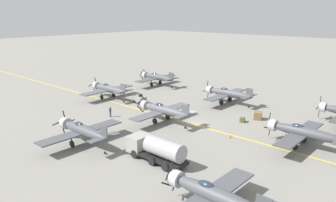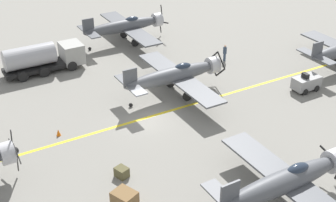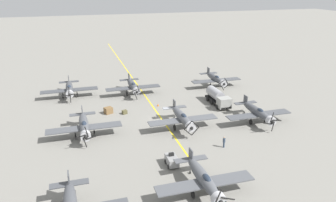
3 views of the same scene
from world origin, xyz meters
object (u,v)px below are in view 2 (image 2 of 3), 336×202
(fuel_tanker, at_px, (44,58))
(supply_crate_by_tanker, at_px, (122,172))
(supply_crate_mid_lane, at_px, (125,200))
(ground_crew_walking, at_px, (225,52))
(airplane_mid_center, at_px, (176,75))
(airplane_mid_right, at_px, (288,181))
(traffic_cone, at_px, (58,132))
(tow_tractor, at_px, (306,83))
(airplane_mid_left, at_px, (126,26))

(fuel_tanker, relative_size, supply_crate_by_tanker, 9.11)
(supply_crate_mid_lane, bearing_deg, ground_crew_walking, 128.94)
(airplane_mid_center, distance_m, fuel_tanker, 14.01)
(airplane_mid_right, relative_size, supply_crate_by_tanker, 13.67)
(supply_crate_mid_lane, distance_m, traffic_cone, 10.20)
(tow_tractor, relative_size, supply_crate_mid_lane, 1.79)
(airplane_mid_right, height_order, supply_crate_by_tanker, airplane_mid_right)
(ground_crew_walking, bearing_deg, supply_crate_by_tanker, -55.20)
(airplane_mid_center, bearing_deg, fuel_tanker, -150.24)
(airplane_mid_center, distance_m, supply_crate_mid_lane, 15.56)
(fuel_tanker, distance_m, tow_tractor, 25.59)
(airplane_mid_right, bearing_deg, supply_crate_mid_lane, -101.10)
(airplane_mid_left, relative_size, fuel_tanker, 1.50)
(supply_crate_mid_lane, relative_size, traffic_cone, 2.64)
(traffic_cone, bearing_deg, supply_crate_mid_lane, 5.56)
(airplane_mid_center, relative_size, supply_crate_mid_lane, 8.27)
(airplane_mid_center, bearing_deg, tow_tractor, 54.50)
(supply_crate_mid_lane, bearing_deg, tow_tractor, 105.73)
(airplane_mid_left, height_order, traffic_cone, airplane_mid_left)
(ground_crew_walking, bearing_deg, airplane_mid_center, -65.11)
(tow_tractor, xyz_separation_m, ground_crew_walking, (-9.19, -2.63, 0.19))
(airplane_mid_left, relative_size, tow_tractor, 4.62)
(ground_crew_walking, relative_size, supply_crate_by_tanker, 2.04)
(supply_crate_by_tanker, bearing_deg, airplane_mid_center, 132.01)
(tow_tractor, bearing_deg, airplane_mid_center, -115.89)
(supply_crate_by_tanker, distance_m, traffic_cone, 7.52)
(airplane_mid_left, relative_size, supply_crate_mid_lane, 8.27)
(tow_tractor, relative_size, supply_crate_by_tanker, 2.96)
(airplane_mid_left, bearing_deg, airplane_mid_center, -22.04)
(supply_crate_by_tanker, xyz_separation_m, supply_crate_mid_lane, (2.94, -1.16, 0.24))
(airplane_mid_center, bearing_deg, traffic_cone, -93.54)
(airplane_mid_center, height_order, supply_crate_by_tanker, airplane_mid_center)
(fuel_tanker, relative_size, tow_tractor, 3.08)
(airplane_mid_right, bearing_deg, traffic_cone, -128.83)
(airplane_mid_center, bearing_deg, ground_crew_walking, 105.28)
(airplane_mid_left, height_order, fuel_tanker, airplane_mid_left)
(airplane_mid_center, distance_m, tow_tractor, 12.25)
(airplane_mid_right, distance_m, traffic_cone, 18.12)
(fuel_tanker, distance_m, supply_crate_by_tanker, 19.30)
(airplane_mid_left, bearing_deg, fuel_tanker, -90.03)
(airplane_mid_center, distance_m, traffic_cone, 11.71)
(tow_tractor, relative_size, ground_crew_walking, 1.45)
(tow_tractor, bearing_deg, fuel_tanker, -129.13)
(airplane_mid_left, relative_size, supply_crate_by_tanker, 13.67)
(ground_crew_walking, distance_m, supply_crate_by_tanker, 21.56)
(airplane_mid_right, height_order, tow_tractor, airplane_mid_right)
(fuel_tanker, xyz_separation_m, supply_crate_by_tanker, (19.26, -0.49, -1.14))
(fuel_tanker, distance_m, supply_crate_mid_lane, 22.27)
(tow_tractor, distance_m, traffic_cone, 22.85)
(airplane_mid_right, distance_m, ground_crew_walking, 22.53)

